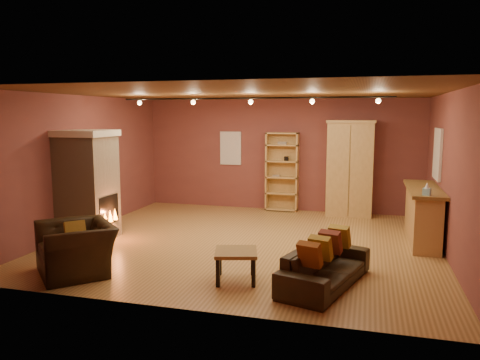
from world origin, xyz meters
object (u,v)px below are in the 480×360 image
(fireplace, at_px, (88,185))
(loveseat, at_px, (325,260))
(coffee_table, at_px, (236,255))
(armoire, at_px, (350,168))
(bookcase, at_px, (282,171))
(armchair, at_px, (76,240))
(bar_counter, at_px, (422,214))

(fireplace, bearing_deg, loveseat, -15.90)
(coffee_table, bearing_deg, armoire, 74.73)
(armoire, height_order, coffee_table, armoire)
(loveseat, height_order, coffee_table, loveseat)
(bookcase, xyz_separation_m, armoire, (1.67, -0.18, 0.14))
(fireplace, height_order, armchair, fireplace)
(fireplace, distance_m, loveseat, 4.91)
(coffee_table, bearing_deg, bookcase, 93.10)
(loveseat, height_order, armchair, armchair)
(bookcase, distance_m, loveseat, 5.35)
(armoire, height_order, bar_counter, armoire)
(armoire, relative_size, loveseat, 1.18)
(bar_counter, distance_m, armchair, 6.24)
(bookcase, relative_size, armchair, 1.43)
(bookcase, xyz_separation_m, coffee_table, (0.28, -5.25, -0.62))
(fireplace, xyz_separation_m, coffee_table, (3.41, -1.50, -0.67))
(fireplace, height_order, loveseat, fireplace)
(coffee_table, bearing_deg, fireplace, 156.24)
(coffee_table, bearing_deg, armchair, -172.56)
(bar_counter, height_order, loveseat, bar_counter)
(fireplace, relative_size, bookcase, 1.07)
(fireplace, bearing_deg, coffee_table, -23.76)
(bar_counter, xyz_separation_m, coffee_table, (-2.83, -3.02, -0.14))
(fireplace, bearing_deg, armoire, 36.61)
(armoire, xyz_separation_m, loveseat, (-0.12, -4.89, -0.77))
(armchair, distance_m, coffee_table, 2.47)
(loveseat, relative_size, coffee_table, 2.62)
(fireplace, xyz_separation_m, loveseat, (4.68, -1.33, -0.68))
(bar_counter, bearing_deg, armchair, -147.69)
(loveseat, distance_m, armchair, 3.75)
(bookcase, distance_m, coffee_table, 5.29)
(armoire, xyz_separation_m, bar_counter, (1.45, -2.04, -0.61))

